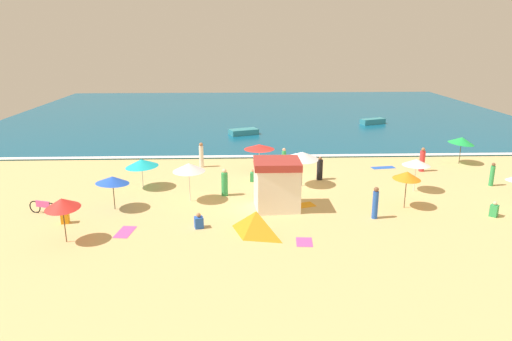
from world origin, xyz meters
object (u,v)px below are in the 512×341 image
(beach_umbrella_8, at_px, (462,140))
(beach_tent, at_px, (256,223))
(beach_umbrella_2, at_px, (62,203))
(beach_umbrella_3, at_px, (112,180))
(beach_umbrella_1, at_px, (416,162))
(beach_umbrella_0, at_px, (407,175))
(beachgoer_5, at_px, (422,160))
(beachgoer_7, at_px, (284,160))
(beach_umbrella_7, at_px, (302,155))
(beachgoer_6, at_px, (199,222))
(beach_umbrella_4, at_px, (189,167))
(parked_bicycle, at_px, (43,207))
(beachgoer_9, at_px, (225,183))
(beachgoer_8, at_px, (494,210))
(beachgoer_2, at_px, (320,169))
(beachgoer_4, at_px, (65,216))
(beach_umbrella_6, at_px, (142,163))
(small_boat_1, at_px, (373,121))
(beachgoer_1, at_px, (201,155))
(beachgoer_3, at_px, (492,175))
(beach_umbrella_9, at_px, (259,147))
(lifeguard_cabana, at_px, (277,184))
(beachgoer_10, at_px, (375,203))
(beachgoer_0, at_px, (253,176))
(small_boat_0, at_px, (244,132))

(beach_umbrella_8, bearing_deg, beach_tent, -141.64)
(beach_umbrella_2, height_order, beach_umbrella_3, beach_umbrella_2)
(beach_umbrella_1, bearing_deg, beach_umbrella_0, -119.11)
(beachgoer_5, xyz_separation_m, beachgoer_7, (-9.85, 0.46, -0.00))
(beach_umbrella_7, xyz_separation_m, beachgoer_6, (-6.11, -6.69, -1.69))
(beach_umbrella_0, relative_size, beach_umbrella_7, 0.84)
(beach_umbrella_4, height_order, parked_bicycle, beach_umbrella_4)
(beach_umbrella_4, relative_size, beachgoer_9, 1.39)
(beach_umbrella_2, xyz_separation_m, beachgoer_8, (21.81, 2.41, -1.57))
(beach_umbrella_7, xyz_separation_m, beachgoer_2, (1.38, 1.29, -1.29))
(beachgoer_4, bearing_deg, beach_umbrella_3, 43.01)
(beach_umbrella_6, distance_m, beachgoer_8, 20.62)
(small_boat_1, bearing_deg, beach_umbrella_6, -134.38)
(beach_umbrella_6, xyz_separation_m, beach_umbrella_8, (22.86, 5.03, 0.16))
(beachgoer_1, bearing_deg, beachgoer_3, -15.41)
(beach_umbrella_9, bearing_deg, lifeguard_cabana, -85.28)
(beach_umbrella_2, height_order, beach_tent, beach_umbrella_2)
(beach_umbrella_6, bearing_deg, small_boat_1, 45.62)
(lifeguard_cabana, height_order, beach_umbrella_7, lifeguard_cabana)
(beach_umbrella_4, bearing_deg, small_boat_1, 53.71)
(beach_tent, xyz_separation_m, beachgoer_2, (4.62, 8.91, 0.13))
(beachgoer_2, bearing_deg, beach_umbrella_7, -136.86)
(beachgoer_3, distance_m, beachgoer_5, 4.77)
(beachgoer_4, distance_m, beachgoer_5, 23.81)
(beach_umbrella_6, height_order, beach_umbrella_7, beach_umbrella_7)
(beach_umbrella_2, height_order, beachgoer_10, beach_umbrella_2)
(beach_umbrella_0, relative_size, beach_umbrella_8, 0.89)
(beachgoer_6, bearing_deg, beachgoer_0, 68.77)
(beach_umbrella_0, xyz_separation_m, beach_umbrella_9, (-7.84, 7.85, -0.13))
(small_boat_0, bearing_deg, small_boat_1, 19.70)
(beach_umbrella_9, xyz_separation_m, beachgoer_10, (5.72, -9.35, -0.92))
(beach_umbrella_8, bearing_deg, beach_umbrella_0, -128.77)
(beachgoer_6, height_order, beachgoer_7, beachgoer_7)
(beachgoer_7, xyz_separation_m, beachgoer_10, (3.95, -9.26, 0.04))
(lifeguard_cabana, relative_size, beachgoer_1, 1.52)
(beachgoer_7, relative_size, beachgoer_8, 1.98)
(beach_umbrella_8, xyz_separation_m, beachgoer_8, (-3.08, -10.72, -1.44))
(beach_umbrella_7, bearing_deg, beachgoer_1, 144.89)
(beachgoer_0, height_order, beachgoer_5, beachgoer_5)
(parked_bicycle, height_order, small_boat_0, parked_bicycle)
(beach_umbrella_1, xyz_separation_m, beach_umbrella_7, (-6.87, 1.37, 0.16))
(beach_umbrella_2, bearing_deg, lifeguard_cabana, 21.87)
(beachgoer_6, bearing_deg, beach_umbrella_3, 150.12)
(beach_umbrella_6, relative_size, beach_tent, 1.05)
(beach_umbrella_4, distance_m, beachgoer_1, 7.56)
(small_boat_1, bearing_deg, parked_bicycle, -134.68)
(beach_umbrella_7, xyz_separation_m, beach_tent, (-3.24, -7.61, -1.42))
(beach_umbrella_9, height_order, beachgoer_9, beach_umbrella_9)
(beachgoer_4, height_order, beachgoer_7, beachgoer_7)
(beachgoer_0, height_order, beachgoer_3, beachgoer_3)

